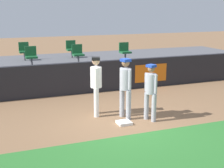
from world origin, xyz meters
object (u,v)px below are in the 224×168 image
object	(u,v)px
seat_front_left	(31,55)
player_runner_visitor	(125,84)
first_base	(124,123)
player_fielder_home	(96,82)
seat_front_center	(78,53)
player_coach_visitor	(151,88)
seat_back_left	(24,50)
seat_front_right	(125,51)
seat_back_center	(71,48)

from	to	relation	value
seat_front_left	player_runner_visitor	bearing A→B (deg)	-65.44
first_base	player_fielder_home	world-z (taller)	player_fielder_home
seat_front_center	seat_front_left	size ratio (longest dim) A/B	1.00
player_coach_visitor	seat_back_left	xyz separation A→B (m)	(-2.92, 7.08, 0.43)
seat_front_center	seat_front_right	distance (m)	2.24
first_base	seat_front_left	bearing A→B (deg)	110.26
seat_front_right	seat_back_center	world-z (taller)	same
seat_front_left	seat_front_right	size ratio (longest dim) A/B	1.00
seat_back_left	player_fielder_home	bearing A→B (deg)	-75.61
first_base	seat_back_left	bearing A→B (deg)	106.10
first_base	player_fielder_home	size ratio (longest dim) A/B	0.21
seat_front_center	seat_front_right	world-z (taller)	same
seat_front_right	seat_back_center	distance (m)	2.75
player_runner_visitor	seat_back_center	size ratio (longest dim) A/B	2.23
first_base	player_fielder_home	distance (m)	1.58
first_base	seat_back_center	distance (m)	7.24
player_coach_visitor	seat_front_center	xyz separation A→B (m)	(-0.82, 5.28, 0.43)
seat_back_left	player_runner_visitor	bearing A→B (deg)	-70.88
player_fielder_home	seat_back_left	distance (m)	6.23
player_runner_visitor	first_base	bearing A→B (deg)	-40.12
player_fielder_home	seat_front_right	world-z (taller)	player_fielder_home
seat_front_right	seat_back_left	distance (m)	4.69
seat_back_center	seat_front_left	bearing A→B (deg)	-140.18
seat_front_left	seat_back_left	size ratio (longest dim) A/B	1.00
player_fielder_home	seat_front_center	world-z (taller)	player_fielder_home
player_fielder_home	player_coach_visitor	size ratio (longest dim) A/B	1.08
seat_back_center	seat_front_center	bearing A→B (deg)	-95.05
seat_back_left	seat_front_left	bearing A→B (deg)	-87.02
first_base	seat_back_left	xyz separation A→B (m)	(-2.05, 7.10, 1.40)
player_fielder_home	seat_back_left	bearing A→B (deg)	-147.82
seat_front_right	seat_back_left	bearing A→B (deg)	157.42
player_runner_visitor	player_coach_visitor	distance (m)	0.78
seat_front_right	seat_back_center	xyz separation A→B (m)	(-2.08, 1.80, 0.00)
player_runner_visitor	seat_front_right	world-z (taller)	player_runner_visitor
player_coach_visitor	seat_front_right	bearing A→B (deg)	145.59
seat_back_center	seat_back_left	bearing A→B (deg)	-179.99
player_runner_visitor	seat_back_center	world-z (taller)	player_runner_visitor
first_base	seat_front_center	size ratio (longest dim) A/B	0.48
player_coach_visitor	seat_front_left	world-z (taller)	seat_front_left
player_fielder_home	seat_back_left	world-z (taller)	player_fielder_home
player_runner_visitor	seat_front_right	distance (m)	5.24
seat_back_left	seat_back_center	world-z (taller)	same
first_base	player_runner_visitor	world-z (taller)	player_runner_visitor
first_base	seat_back_center	world-z (taller)	seat_back_center
player_coach_visitor	seat_back_center	distance (m)	7.12
seat_front_center	seat_back_left	bearing A→B (deg)	139.31
seat_front_center	seat_front_left	xyz separation A→B (m)	(-2.00, 0.00, 0.00)
first_base	seat_front_center	world-z (taller)	seat_front_center
player_runner_visitor	seat_front_left	distance (m)	5.30
first_base	seat_back_left	distance (m)	7.52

